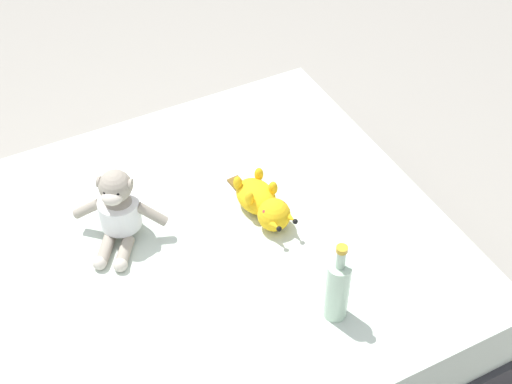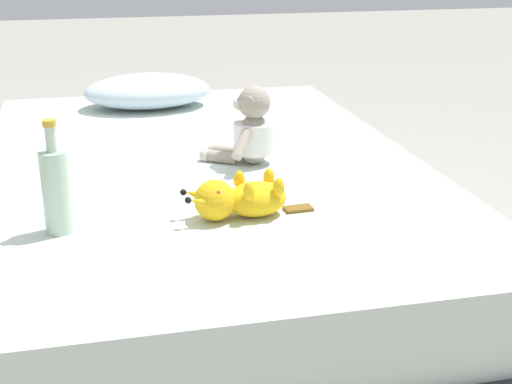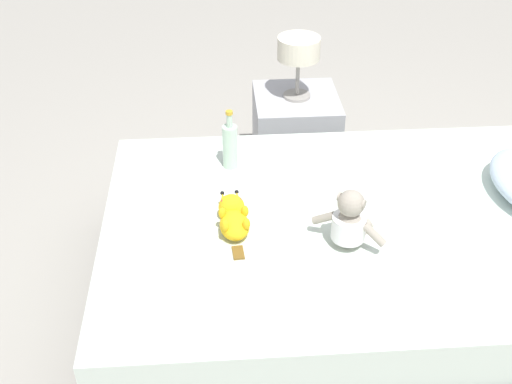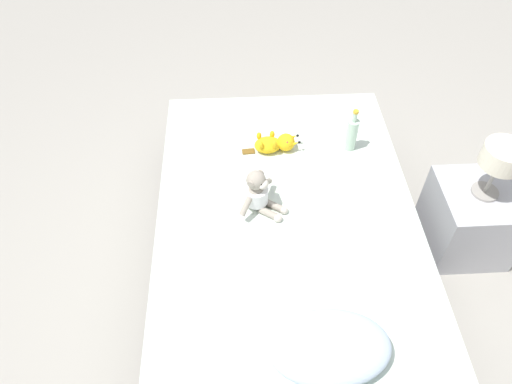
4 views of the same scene
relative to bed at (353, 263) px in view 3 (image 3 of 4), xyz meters
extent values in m
plane|color=#9E998E|center=(0.00, 0.00, -0.23)|extent=(16.00, 16.00, 0.00)
cube|color=#2D2D33|center=(0.00, 0.00, -0.10)|extent=(1.35, 2.01, 0.26)
cube|color=silver|center=(0.00, 0.00, 0.13)|extent=(1.31, 1.95, 0.20)
ellipsoid|color=#9E9384|center=(0.15, -0.07, 0.31)|extent=(0.14, 0.15, 0.15)
cylinder|color=white|center=(0.15, -0.07, 0.31)|extent=(0.17, 0.17, 0.09)
sphere|color=#9E9384|center=(0.15, -0.07, 0.42)|extent=(0.10, 0.10, 0.10)
ellipsoid|color=beige|center=(0.12, -0.05, 0.41)|extent=(0.07, 0.08, 0.04)
sphere|color=black|center=(0.11, -0.07, 0.43)|extent=(0.01, 0.01, 0.01)
sphere|color=black|center=(0.13, -0.04, 0.43)|extent=(0.01, 0.01, 0.01)
cylinder|color=#9E9384|center=(0.13, -0.11, 0.43)|extent=(0.03, 0.02, 0.03)
cylinder|color=#9E9384|center=(0.18, -0.04, 0.43)|extent=(0.03, 0.02, 0.03)
cylinder|color=#9E9384|center=(0.10, -0.15, 0.32)|extent=(0.08, 0.10, 0.08)
cylinder|color=#9E9384|center=(0.21, 0.01, 0.32)|extent=(0.08, 0.10, 0.08)
cylinder|color=#9E9384|center=(0.06, -0.05, 0.25)|extent=(0.10, 0.09, 0.04)
cylinder|color=#9E9384|center=(0.09, 0.00, 0.25)|extent=(0.10, 0.09, 0.04)
sphere|color=beige|center=(0.02, -0.02, 0.25)|extent=(0.04, 0.04, 0.04)
sphere|color=beige|center=(0.05, 0.03, 0.25)|extent=(0.04, 0.04, 0.04)
ellipsoid|color=yellow|center=(0.07, -0.48, 0.28)|extent=(0.16, 0.12, 0.08)
sphere|color=yellow|center=(-0.04, -0.48, 0.28)|extent=(0.10, 0.10, 0.10)
cone|color=yellow|center=(-0.08, -0.51, 0.29)|extent=(0.06, 0.03, 0.05)
sphere|color=black|center=(-0.10, -0.52, 0.30)|extent=(0.02, 0.02, 0.02)
cone|color=yellow|center=(-0.08, -0.46, 0.29)|extent=(0.06, 0.03, 0.05)
sphere|color=black|center=(-0.11, -0.46, 0.30)|extent=(0.02, 0.02, 0.02)
sphere|color=red|center=(-0.03, -0.51, 0.31)|extent=(0.02, 0.02, 0.02)
sphere|color=red|center=(-0.04, -0.45, 0.31)|extent=(0.02, 0.02, 0.02)
ellipsoid|color=yellow|center=(0.04, -0.52, 0.31)|extent=(0.03, 0.03, 0.05)
ellipsoid|color=yellow|center=(0.03, -0.44, 0.31)|extent=(0.03, 0.03, 0.05)
ellipsoid|color=yellow|center=(0.11, -0.51, 0.31)|extent=(0.03, 0.03, 0.05)
ellipsoid|color=yellow|center=(0.11, -0.44, 0.31)|extent=(0.03, 0.03, 0.05)
cube|color=brown|center=(0.18, -0.47, 0.24)|extent=(0.07, 0.04, 0.01)
cylinder|color=#B2D1B7|center=(-0.40, -0.47, 0.33)|extent=(0.06, 0.06, 0.19)
cylinder|color=#B2D1B7|center=(-0.40, -0.47, 0.46)|extent=(0.02, 0.02, 0.06)
cylinder|color=gold|center=(-0.40, -0.47, 0.49)|extent=(0.03, 0.03, 0.01)
cube|color=#B2B2B7|center=(-1.05, -0.11, 0.00)|extent=(0.43, 0.43, 0.45)
cylinder|color=gray|center=(-1.05, -0.11, 0.23)|extent=(0.14, 0.14, 0.02)
cylinder|color=gray|center=(-1.05, -0.11, 0.33)|extent=(0.02, 0.02, 0.20)
cylinder|color=beige|center=(-1.05, -0.11, 0.49)|extent=(0.21, 0.21, 0.11)
camera|label=1|loc=(-1.42, 0.30, 1.89)|focal=53.62mm
camera|label=2|loc=(-0.30, -2.05, 0.89)|focal=50.06mm
camera|label=3|loc=(1.90, -0.53, 1.73)|focal=44.80mm
camera|label=4|loc=(0.24, 1.50, 2.10)|focal=33.64mm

